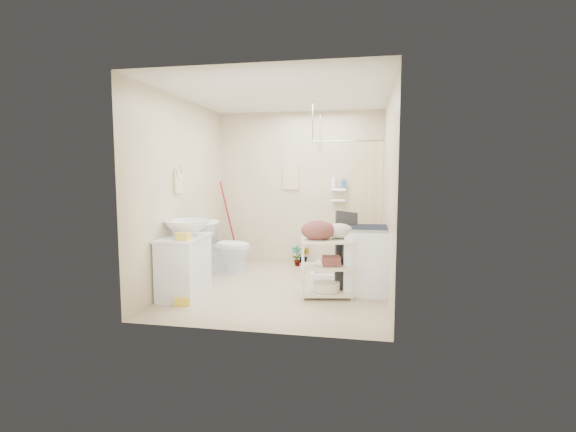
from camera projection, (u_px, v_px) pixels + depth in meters
name	position (u px, v px, depth m)	size (l,w,h in m)	color
floor	(281.00, 288.00, 5.72)	(3.20, 3.20, 0.00)	#C5B393
ceiling	(281.00, 94.00, 5.45)	(2.80, 3.20, 0.04)	silver
wall_back	(300.00, 189.00, 7.15)	(2.80, 0.04, 2.60)	beige
wall_front	(248.00, 202.00, 4.02)	(2.80, 0.04, 2.60)	beige
wall_left	(183.00, 193.00, 5.84)	(0.04, 3.20, 2.60)	beige
wall_right	(388.00, 195.00, 5.33)	(0.04, 3.20, 2.60)	beige
vanity	(184.00, 266.00, 5.35)	(0.49, 0.87, 0.77)	silver
sink	(187.00, 228.00, 5.39)	(0.58, 0.58, 0.20)	white
counter_basket	(184.00, 236.00, 5.03)	(0.17, 0.13, 0.09)	yellow
floor_basket	(183.00, 299.00, 4.99)	(0.26, 0.20, 0.14)	yellow
toilet	(226.00, 247.00, 6.58)	(0.46, 0.80, 0.82)	white
mop	(227.00, 223.00, 7.27)	(0.13, 0.13, 1.41)	maroon
potted_plant_a	(297.00, 256.00, 7.06)	(0.18, 0.12, 0.35)	brown
potted_plant_b	(304.00, 256.00, 7.09)	(0.18, 0.14, 0.32)	#9C5C32
hanging_towel	(291.00, 177.00, 7.13)	(0.28, 0.03, 0.42)	beige
towel_ring	(178.00, 181.00, 5.62)	(0.04, 0.22, 0.34)	beige
tp_holder	(189.00, 233.00, 5.94)	(0.08, 0.12, 0.14)	white
shower	(348.00, 207.00, 6.48)	(1.10, 1.10, 2.10)	white
shampoo_bottle_a	(334.00, 182.00, 6.94)	(0.08, 0.08, 0.21)	white
shampoo_bottle_b	(344.00, 183.00, 6.91)	(0.08, 0.08, 0.18)	#3B5899
washing_machine	(366.00, 260.00, 5.49)	(0.60, 0.62, 0.87)	white
laundry_rack	(327.00, 262.00, 5.27)	(0.65, 0.38, 0.90)	beige
ironing_board	(346.00, 251.00, 5.50)	(0.31, 0.09, 1.10)	black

